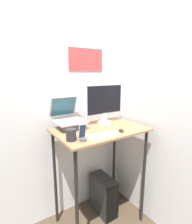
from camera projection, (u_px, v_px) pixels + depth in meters
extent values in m
cube|color=silver|center=(81.00, 105.00, 2.07)|extent=(6.00, 0.05, 2.60)
cube|color=#BF3F3F|center=(86.00, 60.00, 1.96)|extent=(0.43, 0.01, 0.25)
cube|color=silver|center=(160.00, 111.00, 1.79)|extent=(0.05, 6.00, 2.60)
cube|color=#936D47|center=(100.00, 129.00, 1.79)|extent=(0.91, 0.61, 0.02)
cylinder|color=black|center=(77.00, 209.00, 1.48)|extent=(0.03, 0.03, 1.10)
cylinder|color=black|center=(144.00, 178.00, 1.92)|extent=(0.03, 0.03, 1.10)
cylinder|color=black|center=(55.00, 178.00, 1.91)|extent=(0.03, 0.03, 1.10)
cylinder|color=black|center=(114.00, 159.00, 2.35)|extent=(0.03, 0.03, 1.10)
cube|color=#4C4C51|center=(71.00, 125.00, 1.78)|extent=(0.21, 0.17, 0.07)
cube|color=#B7B7BC|center=(71.00, 122.00, 1.77)|extent=(0.30, 0.25, 0.02)
cube|color=#B7B7BC|center=(63.00, 107.00, 1.89)|extent=(0.30, 0.11, 0.23)
cube|color=#336072|center=(64.00, 107.00, 1.88)|extent=(0.27, 0.09, 0.21)
cylinder|color=silver|center=(104.00, 122.00, 1.98)|extent=(0.16, 0.16, 0.02)
cylinder|color=silver|center=(105.00, 117.00, 1.97)|extent=(0.06, 0.06, 0.10)
cube|color=silver|center=(104.00, 99.00, 1.93)|extent=(0.47, 0.01, 0.33)
cube|color=black|center=(105.00, 100.00, 1.92)|extent=(0.45, 0.01, 0.30)
cube|color=white|center=(103.00, 135.00, 1.58)|extent=(0.29, 0.12, 0.01)
cube|color=silver|center=(103.00, 134.00, 1.58)|extent=(0.27, 0.10, 0.00)
ellipsoid|color=#262626|center=(121.00, 131.00, 1.69)|extent=(0.04, 0.06, 0.03)
cylinder|color=#4C4C51|center=(83.00, 140.00, 1.46)|extent=(0.06, 0.06, 0.02)
cube|color=silver|center=(82.00, 131.00, 1.46)|extent=(0.06, 0.03, 0.13)
cube|color=navy|center=(82.00, 131.00, 1.45)|extent=(0.06, 0.03, 0.11)
cube|color=black|center=(103.00, 195.00, 2.12)|extent=(0.18, 0.36, 0.46)
cube|color=black|center=(113.00, 204.00, 1.97)|extent=(0.17, 0.01, 0.44)
cylinder|color=#262628|center=(71.00, 135.00, 1.46)|extent=(0.09, 0.09, 0.10)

